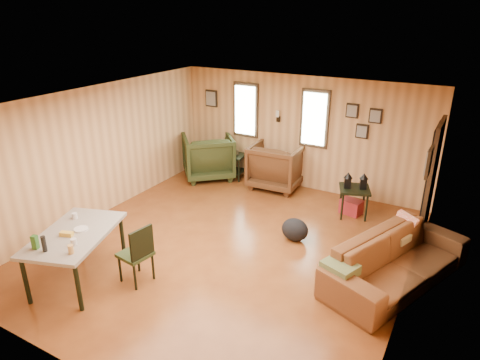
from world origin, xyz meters
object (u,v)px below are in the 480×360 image
object	(u,v)px
sofa	(398,254)
dining_table	(74,237)
end_table	(233,162)
side_table	(355,187)
recliner_green	(208,154)
recliner_brown	(277,164)

from	to	relation	value
sofa	dining_table	distance (m)	4.53
end_table	dining_table	bearing A→B (deg)	-89.02
end_table	side_table	xyz separation A→B (m)	(2.94, -0.54, 0.20)
sofa	recliner_green	world-z (taller)	recliner_green
recliner_brown	recliner_green	bearing A→B (deg)	4.99
recliner_green	side_table	size ratio (longest dim) A/B	1.28
recliner_brown	side_table	world-z (taller)	recliner_brown
end_table	recliner_green	bearing A→B (deg)	-156.89
end_table	dining_table	xyz separation A→B (m)	(0.08, -4.50, 0.30)
recliner_brown	recliner_green	world-z (taller)	recliner_green
end_table	sofa	bearing A→B (deg)	-29.98
end_table	dining_table	distance (m)	4.51
dining_table	recliner_green	bearing A→B (deg)	79.31
side_table	sofa	bearing A→B (deg)	-58.16
recliner_green	end_table	xyz separation A→B (m)	(0.52, 0.22, -0.17)
recliner_green	dining_table	xyz separation A→B (m)	(0.59, -4.28, 0.14)
recliner_brown	side_table	xyz separation A→B (m)	(1.84, -0.56, 0.05)
sofa	recliner_brown	world-z (taller)	recliner_brown
dining_table	recliner_brown	bearing A→B (deg)	58.73
end_table	side_table	distance (m)	2.99
sofa	dining_table	size ratio (longest dim) A/B	1.42
sofa	recliner_green	distance (m)	5.04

